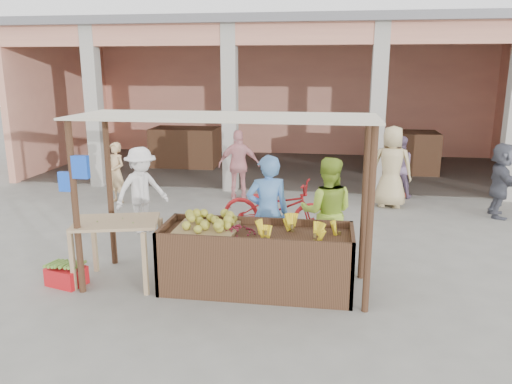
% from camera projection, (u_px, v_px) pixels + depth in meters
% --- Properties ---
extents(ground, '(60.00, 60.00, 0.00)m').
position_uv_depth(ground, '(222.00, 286.00, 7.02)').
color(ground, slate).
rests_on(ground, ground).
extents(market_building, '(14.40, 6.40, 4.20)m').
position_uv_depth(market_building, '(286.00, 78.00, 14.92)').
color(market_building, '#EA997A').
rests_on(market_building, ground).
extents(fruit_stall, '(2.60, 0.95, 0.80)m').
position_uv_depth(fruit_stall, '(257.00, 262.00, 6.85)').
color(fruit_stall, '#4E311F').
rests_on(fruit_stall, ground).
extents(stall_awning, '(4.09, 1.35, 2.39)m').
position_uv_depth(stall_awning, '(219.00, 146.00, 6.60)').
color(stall_awning, '#4E311F').
rests_on(stall_awning, ground).
extents(banana_heap, '(1.10, 0.60, 0.20)m').
position_uv_depth(banana_heap, '(301.00, 230.00, 6.62)').
color(banana_heap, yellow).
rests_on(banana_heap, fruit_stall).
extents(melon_tray, '(0.83, 0.72, 0.21)m').
position_uv_depth(melon_tray, '(207.00, 224.00, 6.86)').
color(melon_tray, '#977B4E').
rests_on(melon_tray, fruit_stall).
extents(berry_heap, '(0.48, 0.40, 0.15)m').
position_uv_depth(berry_heap, '(239.00, 229.00, 6.74)').
color(berry_heap, maroon).
rests_on(berry_heap, fruit_stall).
extents(side_table, '(1.30, 1.03, 0.92)m').
position_uv_depth(side_table, '(117.00, 230.00, 6.97)').
color(side_table, tan).
rests_on(side_table, ground).
extents(papaya_pile, '(0.65, 0.37, 0.19)m').
position_uv_depth(papaya_pile, '(116.00, 214.00, 6.91)').
color(papaya_pile, '#488E2E').
rests_on(papaya_pile, side_table).
extents(red_crate, '(0.58, 0.48, 0.26)m').
position_uv_depth(red_crate, '(67.00, 276.00, 7.05)').
color(red_crate, red).
rests_on(red_crate, ground).
extents(plantain_bundle, '(0.40, 0.28, 0.08)m').
position_uv_depth(plantain_bundle, '(65.00, 265.00, 7.01)').
color(plantain_bundle, olive).
rests_on(plantain_bundle, red_crate).
extents(produce_sacks, '(1.06, 0.79, 0.64)m').
position_uv_depth(produce_sacks, '(391.00, 184.00, 11.74)').
color(produce_sacks, maroon).
rests_on(produce_sacks, ground).
extents(vendor_blue, '(0.82, 0.69, 1.88)m').
position_uv_depth(vendor_blue, '(268.00, 209.00, 7.43)').
color(vendor_blue, '#558CD5').
rests_on(vendor_blue, ground).
extents(vendor_green, '(0.88, 0.53, 1.79)m').
position_uv_depth(vendor_green, '(327.00, 209.00, 7.58)').
color(vendor_green, '#A3C937').
rests_on(vendor_green, ground).
extents(motorcycle, '(0.99, 2.17, 1.09)m').
position_uv_depth(motorcycle, '(276.00, 207.00, 9.01)').
color(motorcycle, '#A5181B').
rests_on(motorcycle, ground).
extents(shopper_a, '(1.16, 1.19, 1.73)m').
position_uv_depth(shopper_a, '(141.00, 187.00, 9.15)').
color(shopper_a, white).
rests_on(shopper_a, ground).
extents(shopper_b, '(1.08, 0.68, 1.73)m').
position_uv_depth(shopper_b, '(239.00, 163.00, 11.49)').
color(shopper_b, pink).
rests_on(shopper_b, ground).
extents(shopper_c, '(1.03, 0.73, 1.98)m').
position_uv_depth(shopper_c, '(392.00, 162.00, 10.83)').
color(shopper_c, tan).
rests_on(shopper_c, ground).
extents(shopper_d, '(0.75, 1.54, 1.62)m').
position_uv_depth(shopper_d, '(501.00, 178.00, 10.14)').
color(shopper_d, '#525460').
rests_on(shopper_d, ground).
extents(shopper_e, '(0.67, 0.62, 1.44)m').
position_uv_depth(shopper_e, '(116.00, 172.00, 11.23)').
color(shopper_e, '#DBB17A').
rests_on(shopper_e, ground).
extents(shopper_f, '(0.78, 0.46, 1.60)m').
position_uv_depth(shopper_f, '(398.00, 164.00, 11.69)').
color(shopper_f, slate).
rests_on(shopper_f, ground).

